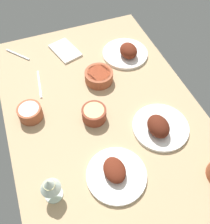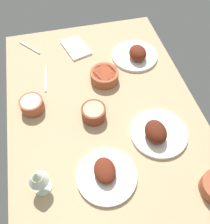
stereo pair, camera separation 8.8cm
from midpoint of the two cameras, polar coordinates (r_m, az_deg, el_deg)
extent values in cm
cube|color=tan|center=(120.45, -2.09, -1.23)|extent=(140.00, 90.00, 4.00)
cylinder|color=white|center=(115.74, 10.29, -3.47)|extent=(25.42, 25.42, 1.60)
ellipsoid|color=#511E11|center=(110.67, 9.73, -3.32)|extent=(11.70, 9.09, 7.41)
cylinder|color=white|center=(146.62, 2.80, 12.98)|extent=(25.47, 25.47, 1.60)
ellipsoid|color=#602314|center=(142.23, 3.51, 13.58)|extent=(11.30, 9.12, 7.14)
cylinder|color=white|center=(103.46, 0.10, -14.21)|extent=(24.22, 24.22, 1.60)
ellipsoid|color=#602314|center=(100.89, -0.40, -13.11)|extent=(11.32, 8.55, 5.05)
cylinder|color=#A35133|center=(121.88, -18.55, -0.24)|extent=(11.03, 11.03, 6.20)
cylinder|color=white|center=(119.90, -18.87, 0.49)|extent=(9.05, 9.05, 1.00)
cylinder|color=brown|center=(115.72, -4.74, -0.38)|extent=(11.23, 11.23, 6.26)
cylinder|color=#D6BC70|center=(113.60, -4.83, 0.39)|extent=(9.21, 9.21, 1.00)
cylinder|color=#A35133|center=(130.87, -3.34, 7.95)|extent=(14.51, 14.51, 5.69)
cylinder|color=#9E3314|center=(129.19, -3.39, 8.67)|extent=(11.90, 11.90, 1.00)
cylinder|color=silver|center=(104.22, -13.93, -17.75)|extent=(7.00, 7.00, 0.50)
cylinder|color=silver|center=(100.75, -14.37, -17.07)|extent=(1.00, 1.00, 7.00)
cone|color=silver|center=(94.57, -15.22, -15.70)|extent=(7.60, 7.60, 6.50)
cylinder|color=beige|center=(95.89, -15.03, -16.01)|extent=(4.18, 4.18, 2.80)
cube|color=white|center=(151.18, -10.69, 13.41)|extent=(21.27, 16.49, 1.20)
cube|color=silver|center=(156.05, -20.70, 11.98)|extent=(13.56, 11.42, 0.80)
cube|color=silver|center=(135.83, -16.40, 6.01)|extent=(18.68, 3.11, 0.80)
camera|label=1|loc=(0.04, -92.16, -2.97)|focal=40.48mm
camera|label=2|loc=(0.04, 87.84, 2.97)|focal=40.48mm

